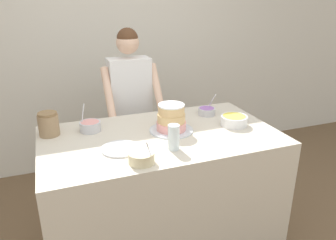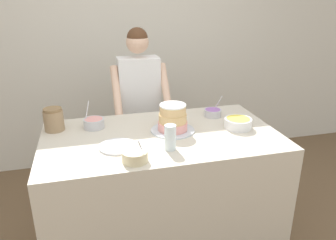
% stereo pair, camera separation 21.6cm
% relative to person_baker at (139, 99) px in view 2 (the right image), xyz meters
% --- Properties ---
extents(wall_back, '(10.00, 0.05, 2.60)m').
position_rel_person_baker_xyz_m(wall_back, '(0.02, 0.81, 0.34)').
color(wall_back, silver).
rests_on(wall_back, ground_plane).
extents(counter, '(1.60, 0.91, 0.93)m').
position_rel_person_baker_xyz_m(counter, '(0.02, -0.72, -0.49)').
color(counter, beige).
rests_on(counter, ground_plane).
extents(person_baker, '(0.48, 0.43, 1.57)m').
position_rel_person_baker_xyz_m(person_baker, '(0.00, 0.00, 0.00)').
color(person_baker, '#2D2D38').
rests_on(person_baker, ground_plane).
extents(cake, '(0.31, 0.31, 0.19)m').
position_rel_person_baker_xyz_m(cake, '(0.11, -0.69, 0.06)').
color(cake, silver).
rests_on(cake, counter).
extents(frosting_bowl_yellow, '(0.19, 0.19, 0.07)m').
position_rel_person_baker_xyz_m(frosting_bowl_yellow, '(0.58, -0.75, 0.01)').
color(frosting_bowl_yellow, white).
rests_on(frosting_bowl_yellow, counter).
extents(frosting_bowl_purple, '(0.13, 0.13, 0.17)m').
position_rel_person_baker_xyz_m(frosting_bowl_purple, '(0.49, -0.48, 0.00)').
color(frosting_bowl_purple, silver).
rests_on(frosting_bowl_purple, counter).
extents(frosting_bowl_white, '(0.15, 0.15, 0.16)m').
position_rel_person_baker_xyz_m(frosting_bowl_white, '(-0.21, -1.06, 0.01)').
color(frosting_bowl_white, beige).
rests_on(frosting_bowl_white, counter).
extents(frosting_bowl_pink, '(0.15, 0.15, 0.18)m').
position_rel_person_baker_xyz_m(frosting_bowl_pink, '(-0.41, -0.49, 0.01)').
color(frosting_bowl_pink, silver).
rests_on(frosting_bowl_pink, counter).
extents(drinking_glass, '(0.07, 0.07, 0.16)m').
position_rel_person_baker_xyz_m(drinking_glass, '(0.02, -0.96, 0.05)').
color(drinking_glass, silver).
rests_on(drinking_glass, counter).
extents(ceramic_plate, '(0.24, 0.24, 0.01)m').
position_rel_person_baker_xyz_m(ceramic_plate, '(-0.28, -0.85, -0.02)').
color(ceramic_plate, silver).
rests_on(ceramic_plate, counter).
extents(stoneware_jar, '(0.14, 0.14, 0.16)m').
position_rel_person_baker_xyz_m(stoneware_jar, '(-0.68, -0.47, 0.05)').
color(stoneware_jar, '#9E7F5B').
rests_on(stoneware_jar, counter).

